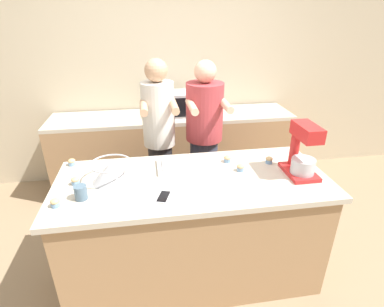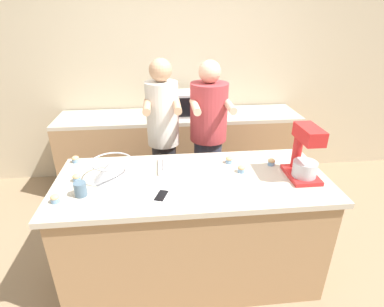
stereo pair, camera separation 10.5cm
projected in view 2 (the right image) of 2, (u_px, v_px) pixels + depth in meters
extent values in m
plane|color=#937A5B|center=(193.00, 270.00, 2.56)|extent=(16.00, 16.00, 0.00)
cube|color=beige|center=(177.00, 71.00, 3.62)|extent=(10.00, 0.06, 2.70)
cube|color=#A87F56|center=(193.00, 230.00, 2.38)|extent=(1.90, 0.79, 0.87)
cube|color=beige|center=(193.00, 181.00, 2.18)|extent=(1.97, 0.84, 0.04)
cube|color=#A87F56|center=(180.00, 151.00, 3.70)|extent=(2.80, 0.60, 0.87)
cube|color=beige|center=(179.00, 116.00, 3.50)|extent=(2.80, 0.60, 0.04)
cylinder|color=#232328|center=(165.00, 184.00, 3.00)|extent=(0.23, 0.23, 0.88)
cylinder|color=silver|center=(162.00, 114.00, 2.68)|extent=(0.29, 0.29, 0.57)
sphere|color=tan|center=(160.00, 70.00, 2.52)|extent=(0.20, 0.20, 0.20)
cylinder|color=tan|center=(147.00, 106.00, 2.47)|extent=(0.06, 0.34, 0.06)
cylinder|color=tan|center=(177.00, 105.00, 2.49)|extent=(0.06, 0.34, 0.06)
cylinder|color=#33384C|center=(207.00, 180.00, 3.03)|extent=(0.27, 0.27, 0.91)
cylinder|color=#A8383D|center=(209.00, 112.00, 2.72)|extent=(0.34, 0.34, 0.53)
sphere|color=#DBB293|center=(210.00, 72.00, 2.57)|extent=(0.20, 0.20, 0.20)
cylinder|color=#DBB293|center=(195.00, 106.00, 2.51)|extent=(0.06, 0.34, 0.06)
cylinder|color=#DBB293|center=(229.00, 105.00, 2.54)|extent=(0.06, 0.34, 0.06)
cube|color=red|center=(301.00, 175.00, 2.19)|extent=(0.20, 0.30, 0.03)
cylinder|color=red|center=(297.00, 150.00, 2.23)|extent=(0.07, 0.07, 0.26)
cube|color=red|center=(309.00, 134.00, 2.04)|extent=(0.13, 0.26, 0.10)
cylinder|color=#BCBCC1|center=(305.00, 169.00, 2.13)|extent=(0.17, 0.17, 0.11)
cone|color=#BCBCC1|center=(112.00, 170.00, 2.14)|extent=(0.28, 0.28, 0.14)
torus|color=#BCBCC1|center=(111.00, 161.00, 2.11)|extent=(0.29, 0.29, 0.01)
cube|color=silver|center=(185.00, 165.00, 2.33)|extent=(0.42, 0.26, 0.02)
cube|color=white|center=(185.00, 163.00, 2.32)|extent=(0.34, 0.21, 0.02)
cube|color=#B7B7BC|center=(181.00, 103.00, 3.44)|extent=(0.45, 0.33, 0.27)
cube|color=black|center=(179.00, 108.00, 3.28)|extent=(0.31, 0.01, 0.21)
cube|color=#2D2D2D|center=(197.00, 107.00, 3.30)|extent=(0.09, 0.01, 0.21)
cube|color=silver|center=(161.00, 196.00, 1.95)|extent=(0.11, 0.16, 0.01)
cube|color=black|center=(161.00, 195.00, 1.95)|extent=(0.10, 0.14, 0.00)
cylinder|color=slate|center=(80.00, 189.00, 1.95)|extent=(0.08, 0.08, 0.10)
cylinder|color=#759EC6|center=(77.00, 179.00, 2.13)|extent=(0.05, 0.05, 0.03)
ellipsoid|color=tan|center=(76.00, 176.00, 2.12)|extent=(0.06, 0.06, 0.03)
cylinder|color=#759EC6|center=(241.00, 170.00, 2.25)|extent=(0.05, 0.05, 0.03)
ellipsoid|color=tan|center=(242.00, 168.00, 2.24)|extent=(0.06, 0.06, 0.03)
cylinder|color=#759EC6|center=(271.00, 163.00, 2.36)|extent=(0.05, 0.05, 0.03)
ellipsoid|color=tan|center=(272.00, 161.00, 2.35)|extent=(0.06, 0.06, 0.03)
cylinder|color=#759EC6|center=(55.00, 200.00, 1.89)|extent=(0.05, 0.05, 0.03)
ellipsoid|color=tan|center=(55.00, 197.00, 1.88)|extent=(0.06, 0.06, 0.03)
cylinder|color=#759EC6|center=(76.00, 161.00, 2.40)|extent=(0.05, 0.05, 0.03)
ellipsoid|color=tan|center=(75.00, 158.00, 2.39)|extent=(0.06, 0.06, 0.03)
cylinder|color=#759EC6|center=(229.00, 161.00, 2.39)|extent=(0.05, 0.05, 0.03)
ellipsoid|color=tan|center=(229.00, 159.00, 2.38)|extent=(0.06, 0.06, 0.03)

